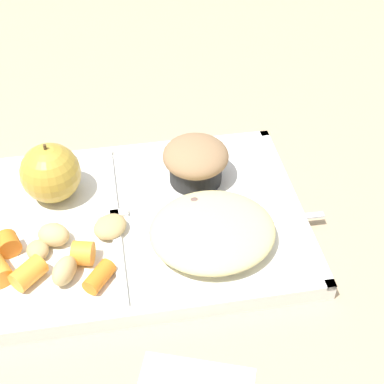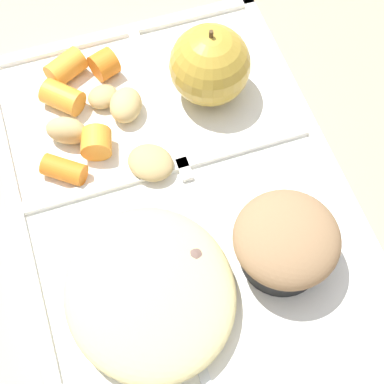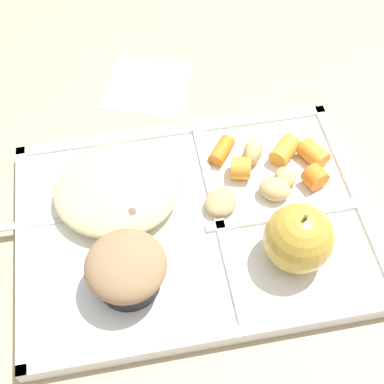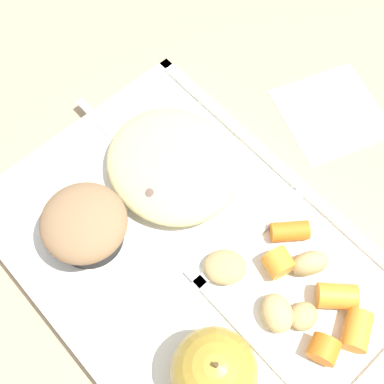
# 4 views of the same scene
# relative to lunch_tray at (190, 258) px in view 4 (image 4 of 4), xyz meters

# --- Properties ---
(ground) EXTENTS (6.00, 6.00, 0.00)m
(ground) POSITION_rel_lunch_tray_xyz_m (0.00, -0.00, -0.01)
(ground) COLOR tan
(lunch_tray) EXTENTS (0.38, 0.27, 0.02)m
(lunch_tray) POSITION_rel_lunch_tray_xyz_m (0.00, 0.00, 0.00)
(lunch_tray) COLOR white
(lunch_tray) RESTS_ON ground
(green_apple) EXTENTS (0.07, 0.07, 0.08)m
(green_apple) POSITION_rel_lunch_tray_xyz_m (-0.09, 0.06, 0.04)
(green_apple) COLOR #B79333
(green_apple) RESTS_ON lunch_tray
(bran_muffin) EXTENTS (0.08, 0.08, 0.06)m
(bran_muffin) POSITION_rel_lunch_tray_xyz_m (0.08, 0.06, 0.04)
(bran_muffin) COLOR black
(bran_muffin) RESTS_ON lunch_tray
(carrot_slice_small) EXTENTS (0.03, 0.03, 0.03)m
(carrot_slice_small) POSITION_rel_lunch_tray_xyz_m (-0.14, -0.03, 0.02)
(carrot_slice_small) COLOR orange
(carrot_slice_small) RESTS_ON lunch_tray
(carrot_slice_edge) EXTENTS (0.04, 0.04, 0.02)m
(carrot_slice_edge) POSITION_rel_lunch_tray_xyz_m (-0.15, -0.06, 0.02)
(carrot_slice_edge) COLOR orange
(carrot_slice_edge) RESTS_ON lunch_tray
(carrot_slice_diagonal) EXTENTS (0.04, 0.04, 0.02)m
(carrot_slice_diagonal) POSITION_rel_lunch_tray_xyz_m (-0.12, -0.07, 0.02)
(carrot_slice_diagonal) COLOR orange
(carrot_slice_diagonal) RESTS_ON lunch_tray
(carrot_slice_near_corner) EXTENTS (0.04, 0.04, 0.02)m
(carrot_slice_near_corner) POSITION_rel_lunch_tray_xyz_m (-0.05, -0.08, 0.02)
(carrot_slice_near_corner) COLOR orange
(carrot_slice_near_corner) RESTS_ON lunch_tray
(carrot_slice_large) EXTENTS (0.03, 0.03, 0.03)m
(carrot_slice_large) POSITION_rel_lunch_tray_xyz_m (-0.06, -0.05, 0.02)
(carrot_slice_large) COLOR orange
(carrot_slice_large) RESTS_ON lunch_tray
(potato_chunk_browned) EXTENTS (0.03, 0.03, 0.02)m
(potato_chunk_browned) POSITION_rel_lunch_tray_xyz_m (-0.11, -0.04, 0.02)
(potato_chunk_browned) COLOR tan
(potato_chunk_browned) RESTS_ON lunch_tray
(potato_chunk_wedge) EXTENTS (0.05, 0.05, 0.02)m
(potato_chunk_wedge) POSITION_rel_lunch_tray_xyz_m (-0.03, -0.01, 0.02)
(potato_chunk_wedge) COLOR tan
(potato_chunk_wedge) RESTS_ON lunch_tray
(potato_chunk_large) EXTENTS (0.04, 0.04, 0.03)m
(potato_chunk_large) POSITION_rel_lunch_tray_xyz_m (-0.08, -0.07, 0.02)
(potato_chunk_large) COLOR tan
(potato_chunk_large) RESTS_ON lunch_tray
(potato_chunk_small) EXTENTS (0.04, 0.04, 0.02)m
(potato_chunk_small) POSITION_rel_lunch_tray_xyz_m (-0.09, -0.02, 0.02)
(potato_chunk_small) COLOR tan
(potato_chunk_small) RESTS_ON lunch_tray
(egg_noodle_pile) EXTENTS (0.14, 0.13, 0.03)m
(egg_noodle_pile) POSITION_rel_lunch_tray_xyz_m (0.08, -0.05, 0.02)
(egg_noodle_pile) COLOR #D6C684
(egg_noodle_pile) RESTS_ON lunch_tray
(meatball_side) EXTENTS (0.03, 0.03, 0.03)m
(meatball_side) POSITION_rel_lunch_tray_xyz_m (0.07, -0.01, 0.02)
(meatball_side) COLOR brown
(meatball_side) RESTS_ON lunch_tray
(meatball_back) EXTENTS (0.03, 0.03, 0.03)m
(meatball_back) POSITION_rel_lunch_tray_xyz_m (0.08, -0.05, 0.02)
(meatball_back) COLOR brown
(meatball_back) RESTS_ON lunch_tray
(plastic_fork) EXTENTS (0.16, 0.02, 0.00)m
(plastic_fork) POSITION_rel_lunch_tray_xyz_m (0.12, -0.03, 0.01)
(plastic_fork) COLOR silver
(plastic_fork) RESTS_ON lunch_tray
(paper_napkin) EXTENTS (0.14, 0.14, 0.00)m
(paper_napkin) POSITION_rel_lunch_tray_xyz_m (0.02, -0.23, -0.01)
(paper_napkin) COLOR white
(paper_napkin) RESTS_ON ground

